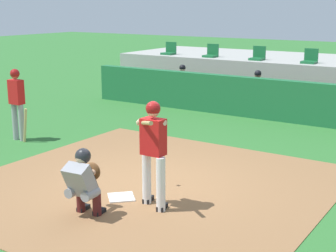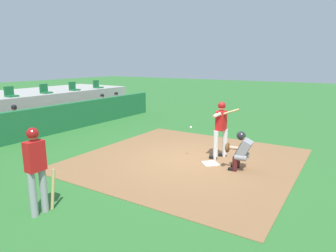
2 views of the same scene
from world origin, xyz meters
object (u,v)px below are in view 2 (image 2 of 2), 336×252
on_deck_batter (36,166)px  dugout_player_2 (104,105)px  dugout_player_3 (118,103)px  catcher_crouched (240,149)px  stadium_seat_5 (74,88)px  stadium_seat_4 (45,91)px  batter_at_plate (221,126)px  dugout_player_1 (17,120)px  home_plate (210,163)px  stadium_seat_3 (11,94)px  stadium_seat_6 (97,86)px

on_deck_batter → dugout_player_2: (8.55, 6.45, -0.35)m
on_deck_batter → dugout_player_3: 11.65m
catcher_crouched → dugout_player_3: dugout_player_3 is taller
dugout_player_3 → stadium_seat_5: bearing=125.1°
dugout_player_2 → stadium_seat_4: stadium_seat_4 is taller
catcher_crouched → stadium_seat_5: bearing=71.3°
dugout_player_2 → batter_at_plate: bearing=-112.1°
catcher_crouched → dugout_player_2: bearing=66.0°
on_deck_batter → stadium_seat_4: size_ratio=3.72×
on_deck_batter → dugout_player_1: on_deck_batter is taller
home_plate → stadium_seat_5: bearing=70.0°
dugout_player_3 → stadium_seat_3: (-5.14, 2.03, 0.86)m
batter_at_plate → dugout_player_2: 8.81m
catcher_crouched → stadium_seat_3: size_ratio=4.17×
stadium_seat_3 → stadium_seat_6: same height
stadium_seat_4 → stadium_seat_5: (1.86, 0.00, 0.00)m
dugout_player_1 → stadium_seat_3: stadium_seat_3 is taller
stadium_seat_5 → on_deck_batter: bearing=-134.2°
on_deck_batter → stadium_seat_3: bearing=61.8°
stadium_seat_5 → batter_at_plate: bearing=-106.5°
dugout_player_3 → stadium_seat_3: size_ratio=2.71×
home_plate → dugout_player_3: 9.65m
dugout_player_3 → stadium_seat_4: bearing=148.2°
on_deck_batter → dugout_player_3: on_deck_batter is taller
stadium_seat_5 → stadium_seat_6: (1.86, 0.00, 0.00)m
dugout_player_1 → stadium_seat_4: size_ratio=2.71×
batter_at_plate → dugout_player_3: bearing=61.4°
catcher_crouched → batter_at_plate: bearing=50.9°
home_plate → stadium_seat_6: bearing=61.3°
stadium_seat_6 → stadium_seat_5: bearing=180.0°
dugout_player_1 → stadium_seat_3: size_ratio=2.71×
home_plate → dugout_player_3: size_ratio=0.34×
batter_at_plate → stadium_seat_5: (3.02, 10.19, 0.50)m
dugout_player_3 → batter_at_plate: bearing=-118.6°
dugout_player_2 → stadium_seat_6: 2.71m
dugout_player_3 → stadium_seat_5: stadium_seat_5 is taller
dugout_player_1 → stadium_seat_4: (2.88, 2.03, 0.86)m
home_plate → batter_at_plate: batter_at_plate is taller
stadium_seat_6 → dugout_player_1: bearing=-162.9°
dugout_player_1 → dugout_player_2: (5.03, 0.00, 0.00)m
on_deck_batter → stadium_seat_4: stadium_seat_4 is taller
catcher_crouched → home_plate: bearing=88.4°
home_plate → catcher_crouched: 1.07m
catcher_crouched → stadium_seat_6: (5.60, 11.07, 0.93)m
catcher_crouched → dugout_player_2: dugout_player_2 is taller
stadium_seat_3 → dugout_player_3: bearing=-21.6°
catcher_crouched → stadium_seat_6: bearing=63.2°
catcher_crouched → dugout_player_1: dugout_player_1 is taller
dugout_player_2 → stadium_seat_3: 4.57m
batter_at_plate → dugout_player_3: (4.45, 8.16, -0.36)m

